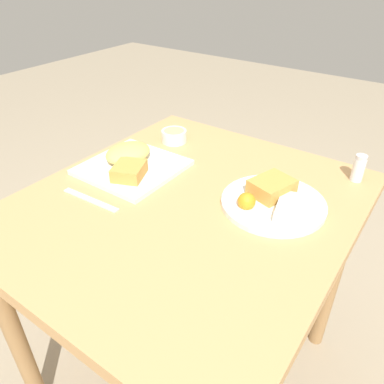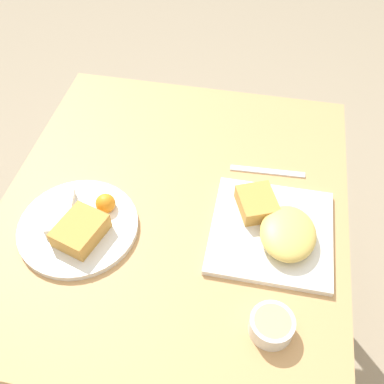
% 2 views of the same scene
% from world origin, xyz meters
% --- Properties ---
extents(ground_plane, '(8.00, 8.00, 0.00)m').
position_xyz_m(ground_plane, '(0.00, 0.00, 0.00)').
color(ground_plane, gray).
extents(dining_table, '(0.88, 0.78, 0.73)m').
position_xyz_m(dining_table, '(0.00, 0.00, 0.63)').
color(dining_table, tan).
rests_on(dining_table, ground_plane).
extents(plate_square_near, '(0.26, 0.26, 0.06)m').
position_xyz_m(plate_square_near, '(-0.04, -0.23, 0.75)').
color(plate_square_near, white).
rests_on(plate_square_near, dining_table).
extents(plate_oval_far, '(0.26, 0.26, 0.05)m').
position_xyz_m(plate_oval_far, '(-0.11, 0.18, 0.74)').
color(plate_oval_far, white).
rests_on(plate_oval_far, dining_table).
extents(sauce_ramekin, '(0.08, 0.08, 0.04)m').
position_xyz_m(sauce_ramekin, '(-0.26, -0.24, 0.75)').
color(sauce_ramekin, white).
rests_on(sauce_ramekin, dining_table).
extents(butter_knife, '(0.02, 0.18, 0.00)m').
position_xyz_m(butter_knife, '(0.14, -0.20, 0.73)').
color(butter_knife, silver).
rests_on(butter_knife, dining_table).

